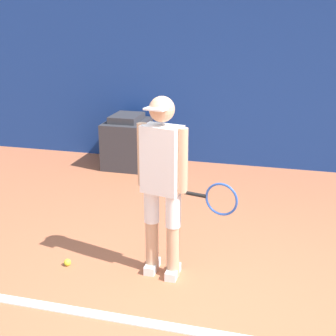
{
  "coord_description": "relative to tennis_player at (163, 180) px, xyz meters",
  "views": [
    {
      "loc": [
        0.65,
        -3.07,
        2.32
      ],
      "look_at": [
        -0.39,
        0.83,
        0.97
      ],
      "focal_mm": 50.0,
      "sensor_mm": 36.0,
      "label": 1
    }
  ],
  "objects": [
    {
      "name": "ground_plane",
      "position": [
        0.38,
        -0.63,
        -0.92
      ],
      "size": [
        24.0,
        24.0,
        0.0
      ],
      "primitive_type": "plane",
      "color": "#B76642"
    },
    {
      "name": "covered_chair",
      "position": [
        -1.42,
        3.01,
        -0.54
      ],
      "size": [
        0.61,
        0.82,
        0.82
      ],
      "color": "#333338",
      "rests_on": "ground_plane"
    },
    {
      "name": "back_wall",
      "position": [
        0.38,
        3.52,
        0.61
      ],
      "size": [
        24.0,
        0.1,
        3.06
      ],
      "color": "navy",
      "rests_on": "ground_plane"
    },
    {
      "name": "tennis_player",
      "position": [
        0.0,
        0.0,
        0.0
      ],
      "size": [
        0.92,
        0.32,
        1.66
      ],
      "rotation": [
        0.0,
        0.0,
        -0.22
      ],
      "color": "tan",
      "rests_on": "ground_plane"
    },
    {
      "name": "tennis_ball",
      "position": [
        -0.93,
        -0.11,
        -0.89
      ],
      "size": [
        0.07,
        0.07,
        0.07
      ],
      "color": "#D1E533",
      "rests_on": "ground_plane"
    },
    {
      "name": "court_baseline",
      "position": [
        0.38,
        -0.76,
        -0.92
      ],
      "size": [
        21.6,
        0.1,
        0.01
      ],
      "color": "white",
      "rests_on": "ground_plane"
    }
  ]
}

